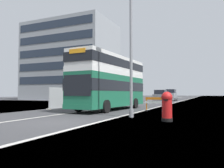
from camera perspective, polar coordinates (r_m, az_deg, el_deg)
ground at (r=11.81m, az=-11.94°, el=-9.85°), size 140.00×280.00×0.10m
double_decker_bus at (r=20.34m, az=-0.33°, el=0.61°), size 3.20×10.50×4.82m
lamppost_foreground at (r=14.23m, az=4.90°, el=8.26°), size 0.29×0.70×8.72m
red_pillar_postbox at (r=12.31m, az=13.87°, el=-5.25°), size 0.60×0.60×1.58m
roadworks_barrier at (r=18.87m, az=10.93°, el=-4.65°), size 1.62×0.53×1.17m
construction_site_fence at (r=31.17m, az=-1.62°, el=-3.28°), size 0.44×24.00×2.11m
car_oncoming_near at (r=36.93m, az=12.34°, el=-3.16°), size 2.00×3.95×2.04m
car_receding_mid at (r=46.41m, az=14.86°, el=-2.82°), size 2.05×4.20×2.29m
bare_tree_far_verge_near at (r=43.97m, az=-6.06°, el=-1.44°), size 2.99×2.50×4.71m
bare_tree_far_verge_mid at (r=53.50m, az=3.65°, el=-1.24°), size 2.74×2.44×5.23m
backdrop_office_block at (r=54.93m, az=-10.44°, el=5.55°), size 20.39×13.21×18.08m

